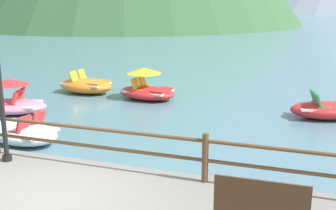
# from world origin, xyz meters

# --- Properties ---
(ground_plane) EXTENTS (200.00, 200.00, 0.00)m
(ground_plane) POSITION_xyz_m (0.00, 40.00, 0.00)
(ground_plane) COLOR slate
(dock_railing) EXTENTS (23.92, 0.12, 0.95)m
(dock_railing) POSITION_xyz_m (-0.00, 1.55, 0.98)
(dock_railing) COLOR brown
(dock_railing) RESTS_ON promenade_dock
(pedal_boat_0) EXTENTS (2.32, 1.59, 0.86)m
(pedal_boat_0) POSITION_xyz_m (-3.03, 3.22, 0.28)
(pedal_boat_0) COLOR white
(pedal_boat_0) RESTS_ON ground
(pedal_boat_2) EXTENTS (2.87, 2.06, 1.20)m
(pedal_boat_2) POSITION_xyz_m (-5.36, 5.52, 0.39)
(pedal_boat_2) COLOR pink
(pedal_boat_2) RESTS_ON ground
(pedal_boat_4) EXTENTS (2.48, 1.72, 0.87)m
(pedal_boat_4) POSITION_xyz_m (4.70, 8.32, 0.29)
(pedal_boat_4) COLOR red
(pedal_boat_4) RESTS_ON ground
(pedal_boat_5) EXTENTS (2.42, 1.64, 1.21)m
(pedal_boat_5) POSITION_xyz_m (-1.74, 8.96, 0.41)
(pedal_boat_5) COLOR red
(pedal_boat_5) RESTS_ON ground
(pedal_boat_6) EXTENTS (2.44, 1.56, 0.91)m
(pedal_boat_6) POSITION_xyz_m (-4.49, 9.16, 0.31)
(pedal_boat_6) COLOR orange
(pedal_boat_6) RESTS_ON ground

